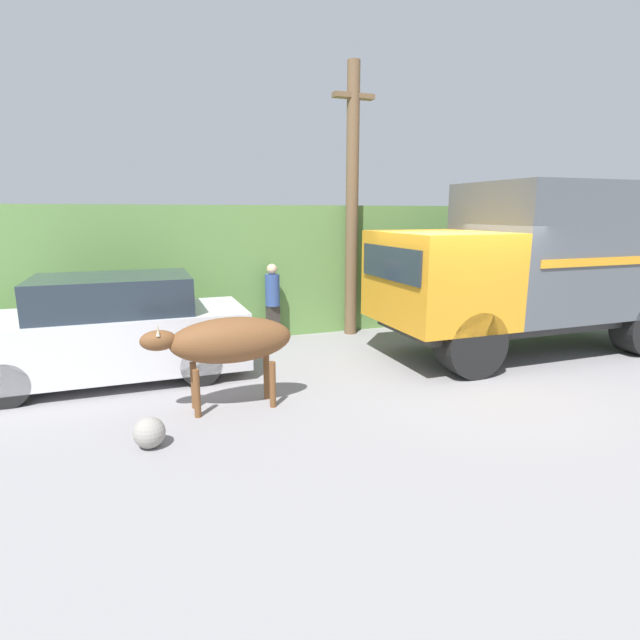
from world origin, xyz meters
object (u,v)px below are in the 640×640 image
(brown_cow, at_px, (228,341))
(utility_pole, at_px, (352,200))
(roadside_rock, at_px, (149,433))
(cargo_truck, at_px, (548,261))
(pedestrian_on_hill, at_px, (273,299))
(parked_suv, at_px, (111,331))

(brown_cow, height_order, utility_pole, utility_pole)
(utility_pole, relative_size, roadside_rock, 15.49)
(cargo_truck, relative_size, brown_cow, 3.13)
(cargo_truck, distance_m, roadside_rock, 7.92)
(brown_cow, height_order, pedestrian_on_hill, pedestrian_on_hill)
(brown_cow, xyz_separation_m, roadside_rock, (-1.12, -0.89, -0.79))
(parked_suv, distance_m, pedestrian_on_hill, 3.50)
(parked_suv, height_order, utility_pole, utility_pole)
(cargo_truck, height_order, brown_cow, cargo_truck)
(brown_cow, relative_size, pedestrian_on_hill, 1.23)
(utility_pole, height_order, roadside_rock, utility_pole)
(brown_cow, height_order, parked_suv, parked_suv)
(utility_pole, distance_m, roadside_rock, 6.89)
(roadside_rock, bearing_deg, pedestrian_on_hill, 58.58)
(pedestrian_on_hill, height_order, roadside_rock, pedestrian_on_hill)
(cargo_truck, xyz_separation_m, brown_cow, (-6.42, -0.93, -0.82))
(brown_cow, bearing_deg, cargo_truck, 3.79)
(parked_suv, xyz_separation_m, utility_pole, (4.97, 1.60, 2.16))
(pedestrian_on_hill, height_order, utility_pole, utility_pole)
(cargo_truck, distance_m, pedestrian_on_hill, 5.57)
(cargo_truck, relative_size, roadside_rock, 17.19)
(utility_pole, xyz_separation_m, roadside_rock, (-4.49, -4.41, -2.80))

